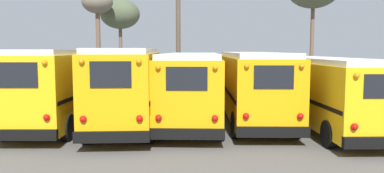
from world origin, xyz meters
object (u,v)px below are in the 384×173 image
(school_bus_4, at_px, (324,89))
(school_bus_2, at_px, (192,85))
(bare_tree_0, at_px, (97,5))
(bare_tree_1, at_px, (120,15))
(school_bus_1, at_px, (130,82))
(utility_pole, at_px, (178,31))
(school_bus_0, at_px, (67,83))
(school_bus_3, at_px, (252,83))

(school_bus_4, bearing_deg, school_bus_2, 169.17)
(bare_tree_0, height_order, bare_tree_1, bare_tree_0)
(school_bus_1, bearing_deg, bare_tree_0, 107.55)
(school_bus_1, relative_size, school_bus_2, 1.09)
(school_bus_2, relative_size, bare_tree_0, 1.15)
(school_bus_4, bearing_deg, bare_tree_1, 120.32)
(school_bus_2, relative_size, utility_pole, 1.08)
(school_bus_0, xyz_separation_m, school_bus_3, (8.50, 0.57, -0.06))
(school_bus_0, bearing_deg, bare_tree_0, 98.39)
(school_bus_1, distance_m, school_bus_4, 8.58)
(school_bus_4, bearing_deg, utility_pole, 117.93)
(school_bus_1, xyz_separation_m, utility_pole, (1.96, 11.24, 2.88))
(bare_tree_0, bearing_deg, utility_pole, -37.71)
(bare_tree_0, distance_m, bare_tree_1, 3.60)
(school_bus_0, bearing_deg, school_bus_1, 1.50)
(school_bus_2, bearing_deg, school_bus_1, 179.67)
(school_bus_4, height_order, bare_tree_0, bare_tree_0)
(school_bus_1, distance_m, school_bus_2, 2.84)
(school_bus_4, bearing_deg, school_bus_1, 172.62)
(bare_tree_1, bearing_deg, school_bus_2, -71.49)
(school_bus_4, height_order, bare_tree_1, bare_tree_1)
(utility_pole, height_order, bare_tree_1, utility_pole)
(school_bus_2, height_order, school_bus_3, school_bus_3)
(utility_pole, relative_size, bare_tree_0, 1.07)
(school_bus_2, height_order, school_bus_4, school_bus_2)
(school_bus_0, distance_m, utility_pole, 12.63)
(school_bus_0, relative_size, school_bus_1, 0.90)
(school_bus_1, height_order, school_bus_2, school_bus_1)
(school_bus_3, bearing_deg, school_bus_0, -176.18)
(school_bus_2, xyz_separation_m, utility_pole, (-0.87, 11.25, 2.99))
(school_bus_3, xyz_separation_m, school_bus_4, (2.84, -1.60, -0.12))
(bare_tree_0, bearing_deg, school_bus_2, -64.19)
(school_bus_1, height_order, school_bus_3, school_bus_1)
(school_bus_4, xyz_separation_m, bare_tree_1, (-12.42, 21.24, 5.12))
(utility_pole, height_order, bare_tree_0, utility_pole)
(school_bus_3, bearing_deg, school_bus_1, -175.02)
(school_bus_1, bearing_deg, utility_pole, 80.08)
(school_bus_2, bearing_deg, school_bus_0, -179.41)
(utility_pole, bearing_deg, school_bus_2, -85.58)
(school_bus_1, height_order, bare_tree_1, bare_tree_1)
(school_bus_4, relative_size, bare_tree_0, 1.16)
(school_bus_3, distance_m, utility_pole, 11.75)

